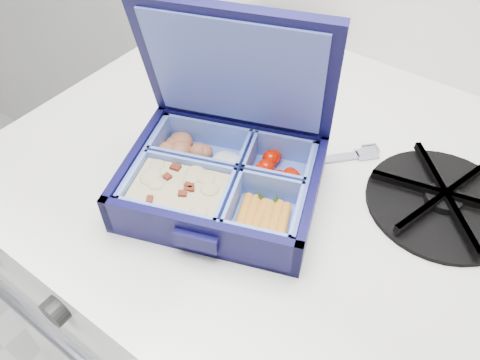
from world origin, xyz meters
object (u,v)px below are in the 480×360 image
Objects in this scene: bento_box at (222,182)px; fork at (308,162)px; stove at (265,314)px; burner_grate at (444,197)px.

bento_box reaches higher than fork.
fork reaches higher than stove.
burner_grate is at bearing 13.34° from bento_box.
burner_grate is 0.16m from fork.
bento_box reaches higher than stove.
stove is 5.79× the size of fork.
stove is at bearing -150.53° from fork.
burner_grate reaches higher than fork.
burner_grate is (0.21, 0.02, 0.48)m from stove.
burner_grate is (0.21, 0.14, -0.01)m from bento_box.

